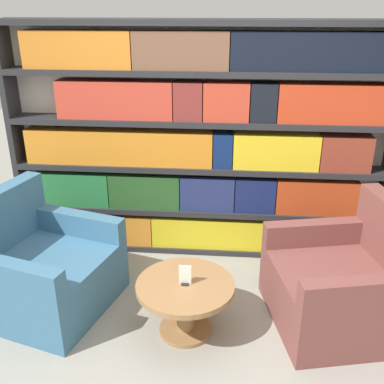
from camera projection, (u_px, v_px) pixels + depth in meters
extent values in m
plane|color=gray|center=(184.00, 341.00, 3.16)|extent=(14.00, 14.00, 0.00)
cube|color=silver|center=(200.00, 141.00, 4.08)|extent=(3.35, 0.05, 2.08)
cube|color=#262628|center=(18.00, 140.00, 4.09)|extent=(0.05, 0.30, 2.08)
cube|color=#262628|center=(198.00, 245.00, 4.36)|extent=(3.25, 0.30, 0.05)
cube|color=#262628|center=(198.00, 208.00, 4.21)|extent=(3.25, 0.30, 0.05)
cube|color=#262628|center=(198.00, 167.00, 4.04)|extent=(3.25, 0.30, 0.05)
cube|color=#262628|center=(199.00, 122.00, 3.88)|extent=(3.25, 0.30, 0.05)
cube|color=#262628|center=(199.00, 72.00, 3.72)|extent=(3.25, 0.30, 0.05)
cube|color=#262628|center=(199.00, 22.00, 3.56)|extent=(3.25, 0.30, 0.05)
cube|color=#B1411F|center=(97.00, 226.00, 4.35)|extent=(0.53, 0.20, 0.30)
cube|color=orange|center=(139.00, 228.00, 4.32)|extent=(0.27, 0.20, 0.30)
cube|color=gold|center=(234.00, 232.00, 4.24)|extent=(1.54, 0.20, 0.30)
cube|color=#18482E|center=(335.00, 236.00, 4.17)|extent=(0.32, 0.20, 0.30)
cube|color=#25723A|center=(74.00, 187.00, 4.21)|extent=(0.69, 0.20, 0.32)
cube|color=#255224|center=(145.00, 190.00, 4.15)|extent=(0.65, 0.20, 0.32)
cube|color=navy|center=(207.00, 192.00, 4.10)|extent=(0.49, 0.20, 0.32)
cube|color=navy|center=(255.00, 193.00, 4.07)|extent=(0.36, 0.20, 0.32)
cube|color=#B63E1A|center=(316.00, 195.00, 4.03)|extent=(0.71, 0.20, 0.32)
cube|color=orange|center=(120.00, 147.00, 4.01)|extent=(1.66, 0.20, 0.31)
cube|color=navy|center=(223.00, 149.00, 3.93)|extent=(0.17, 0.20, 0.31)
cube|color=gold|center=(276.00, 151.00, 3.90)|extent=(0.73, 0.20, 0.31)
cube|color=maroon|center=(345.00, 153.00, 3.85)|extent=(0.43, 0.20, 0.31)
cube|color=#BF3D2C|center=(116.00, 99.00, 3.84)|extent=(1.00, 0.20, 0.32)
cube|color=maroon|center=(189.00, 101.00, 3.79)|extent=(0.24, 0.20, 0.32)
cube|color=#BE3D28|center=(226.00, 101.00, 3.77)|extent=(0.38, 0.20, 0.32)
cube|color=black|center=(263.00, 102.00, 3.74)|extent=(0.22, 0.20, 0.32)
cube|color=#BF381C|center=(331.00, 103.00, 3.70)|extent=(0.87, 0.20, 0.32)
cube|color=orange|center=(78.00, 49.00, 3.70)|extent=(0.91, 0.20, 0.30)
cube|color=brown|center=(181.00, 50.00, 3.64)|extent=(0.78, 0.20, 0.30)
cube|color=black|center=(313.00, 52.00, 3.55)|extent=(1.30, 0.20, 0.30)
cube|color=#386684|center=(48.00, 280.00, 3.47)|extent=(1.12, 1.13, 0.43)
cube|color=#386684|center=(13.00, 275.00, 2.99)|extent=(0.77, 0.33, 0.19)
cube|color=#386684|center=(81.00, 224.00, 3.67)|extent=(0.77, 0.33, 0.19)
cube|color=brown|center=(336.00, 295.00, 3.30)|extent=(1.08, 1.09, 0.43)
cube|color=brown|center=(312.00, 233.00, 3.53)|extent=(0.77, 0.28, 0.19)
cube|color=brown|center=(359.00, 293.00, 2.80)|extent=(0.77, 0.28, 0.19)
cylinder|color=olive|center=(186.00, 310.00, 3.19)|extent=(0.12, 0.12, 0.37)
cylinder|color=olive|center=(186.00, 329.00, 3.26)|extent=(0.38, 0.38, 0.03)
cylinder|color=olive|center=(185.00, 286.00, 3.11)|extent=(0.69, 0.69, 0.04)
cube|color=black|center=(185.00, 283.00, 3.10)|extent=(0.05, 0.06, 0.01)
cube|color=silver|center=(185.00, 275.00, 3.08)|extent=(0.09, 0.01, 0.14)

